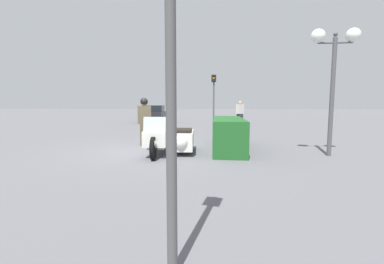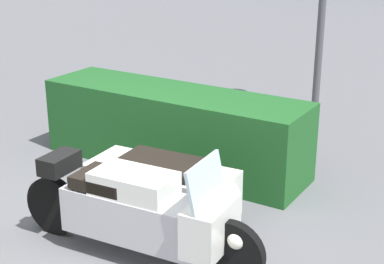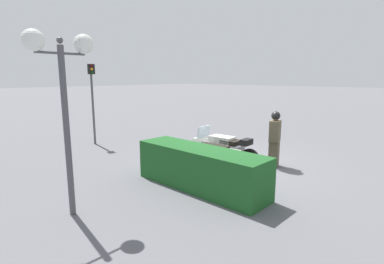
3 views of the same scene
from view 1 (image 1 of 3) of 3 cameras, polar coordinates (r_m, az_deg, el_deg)
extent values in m
plane|color=slate|center=(8.61, -8.20, -3.89)|extent=(160.00, 160.00, 0.00)
cylinder|color=black|center=(6.97, -8.60, -3.64)|extent=(0.63, 0.15, 0.63)
cylinder|color=black|center=(8.95, -6.33, -1.46)|extent=(0.63, 0.15, 0.63)
cylinder|color=black|center=(8.08, -2.11, -2.73)|extent=(0.49, 0.14, 0.49)
cube|color=#B7B7BC|center=(7.94, -7.34, -1.48)|extent=(1.46, 0.58, 0.45)
cube|color=silver|center=(7.90, -7.37, 0.86)|extent=(0.81, 0.51, 0.24)
cube|color=black|center=(8.22, -7.02, 0.93)|extent=(0.60, 0.49, 0.12)
cube|color=silver|center=(7.14, -8.34, -1.61)|extent=(0.37, 0.66, 0.44)
cube|color=silver|center=(7.15, -8.32, 1.74)|extent=(0.16, 0.62, 0.40)
sphere|color=white|center=(6.90, -8.70, -2.45)|extent=(0.18, 0.18, 0.18)
cube|color=silver|center=(7.99, -2.14, -1.72)|extent=(1.65, 0.78, 0.50)
sphere|color=silver|center=(7.31, -2.49, -2.26)|extent=(0.48, 0.48, 0.48)
cube|color=black|center=(7.96, -2.15, 0.35)|extent=(0.92, 0.63, 0.09)
cube|color=black|center=(8.77, -6.48, 1.71)|extent=(0.27, 0.44, 0.18)
cube|color=brown|center=(9.49, -10.46, -0.54)|extent=(0.37, 0.40, 0.81)
cube|color=brown|center=(9.44, -10.55, 3.83)|extent=(0.42, 0.54, 0.64)
sphere|color=tan|center=(9.43, -10.60, 6.44)|extent=(0.22, 0.22, 0.22)
sphere|color=black|center=(9.43, -10.60, 6.67)|extent=(0.27, 0.27, 0.27)
cube|color=#1E5623|center=(8.69, 8.03, -0.36)|extent=(3.63, 0.98, 1.03)
cylinder|color=#4C4C51|center=(8.38, 28.66, 6.67)|extent=(0.12, 0.12, 3.35)
cylinder|color=#4C4C51|center=(8.55, 29.20, 16.93)|extent=(0.05, 0.93, 0.05)
sphere|color=white|center=(8.78, 32.20, 17.76)|extent=(0.39, 0.39, 0.39)
sphere|color=white|center=(8.43, 26.21, 18.60)|extent=(0.39, 0.39, 0.39)
sphere|color=#4C4C51|center=(8.60, 29.29, 18.42)|extent=(0.12, 0.12, 0.12)
cylinder|color=#4C4C4C|center=(2.10, -4.66, 4.73)|extent=(0.09, 0.09, 2.87)
cylinder|color=#4C4C4C|center=(14.67, 4.83, 5.64)|extent=(0.09, 0.09, 2.74)
cube|color=black|center=(14.69, 4.86, 11.78)|extent=(0.16, 0.27, 0.40)
sphere|color=#410707|center=(14.63, 4.85, 12.32)|extent=(0.11, 0.11, 0.11)
sphere|color=orange|center=(14.62, 4.84, 11.81)|extent=(0.11, 0.11, 0.11)
sphere|color=#07350F|center=(14.60, 4.84, 11.30)|extent=(0.11, 0.11, 0.11)
cube|color=black|center=(21.83, -8.49, 3.76)|extent=(4.20, 2.13, 0.56)
cube|color=black|center=(21.81, -8.51, 5.18)|extent=(2.25, 1.80, 0.52)
cylinder|color=black|center=(23.20, -9.89, 3.18)|extent=(0.69, 0.27, 0.68)
cylinder|color=black|center=(22.98, -6.12, 3.21)|extent=(0.69, 0.27, 0.68)
cylinder|color=black|center=(20.74, -11.08, 2.82)|extent=(0.69, 0.27, 0.68)
cylinder|color=black|center=(20.49, -6.88, 2.85)|extent=(0.69, 0.27, 0.68)
cube|color=#2D2D33|center=(18.40, 10.57, 2.69)|extent=(0.45, 0.46, 0.84)
cube|color=beige|center=(18.38, 10.62, 5.05)|extent=(0.54, 0.57, 0.67)
sphere|color=tan|center=(18.37, 10.65, 6.44)|extent=(0.23, 0.23, 0.23)
torus|color=black|center=(14.64, 10.21, 1.38)|extent=(0.62, 0.27, 0.65)
torus|color=black|center=(15.54, 11.22, 1.63)|extent=(0.62, 0.27, 0.65)
cylinder|color=#B21E1E|center=(15.09, 10.73, 1.74)|extent=(0.81, 0.36, 0.05)
cylinder|color=#B21E1E|center=(15.21, 10.90, 2.35)|extent=(0.04, 0.04, 0.30)
camera|label=2|loc=(7.53, -47.16, 16.46)|focal=55.00mm
camera|label=3|loc=(14.65, 29.18, 10.37)|focal=28.00mm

